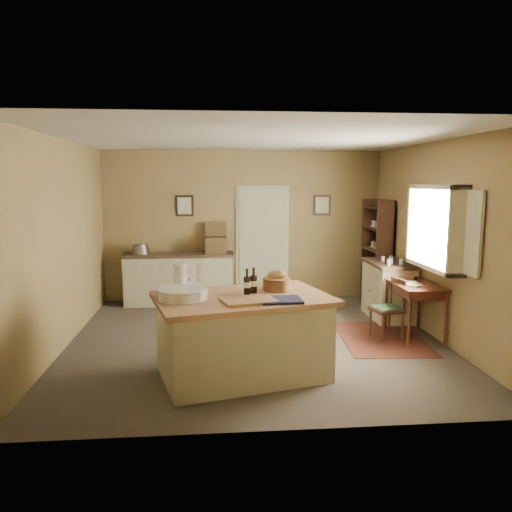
{
  "coord_description": "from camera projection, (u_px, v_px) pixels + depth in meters",
  "views": [
    {
      "loc": [
        -0.58,
        -6.54,
        2.15
      ],
      "look_at": [
        0.02,
        0.11,
        1.15
      ],
      "focal_mm": 35.0,
      "sensor_mm": 36.0,
      "label": 1
    }
  ],
  "objects": [
    {
      "name": "ground",
      "position": [
        255.0,
        340.0,
        6.81
      ],
      "size": [
        5.0,
        5.0,
        0.0
      ],
      "primitive_type": "plane",
      "color": "brown",
      "rests_on": "ground"
    },
    {
      "name": "wall_back",
      "position": [
        243.0,
        226.0,
        9.07
      ],
      "size": [
        5.0,
        0.1,
        2.7
      ],
      "primitive_type": "cube",
      "color": "olive",
      "rests_on": "ground"
    },
    {
      "name": "wall_front",
      "position": [
        282.0,
        279.0,
        4.15
      ],
      "size": [
        5.0,
        0.1,
        2.7
      ],
      "primitive_type": "cube",
      "color": "olive",
      "rests_on": "ground"
    },
    {
      "name": "wall_left",
      "position": [
        61.0,
        245.0,
        6.39
      ],
      "size": [
        0.1,
        5.0,
        2.7
      ],
      "primitive_type": "cube",
      "color": "olive",
      "rests_on": "ground"
    },
    {
      "name": "wall_right",
      "position": [
        437.0,
        240.0,
        6.83
      ],
      "size": [
        0.1,
        5.0,
        2.7
      ],
      "primitive_type": "cube",
      "color": "olive",
      "rests_on": "ground"
    },
    {
      "name": "ceiling",
      "position": [
        255.0,
        138.0,
        6.41
      ],
      "size": [
        5.0,
        5.0,
        0.0
      ],
      "primitive_type": "plane",
      "color": "silver",
      "rests_on": "wall_back"
    },
    {
      "name": "door",
      "position": [
        262.0,
        242.0,
        9.12
      ],
      "size": [
        0.97,
        0.06,
        2.11
      ],
      "primitive_type": "cube",
      "color": "#B4B69B",
      "rests_on": "ground"
    },
    {
      "name": "framed_prints",
      "position": [
        254.0,
        205.0,
        9.01
      ],
      "size": [
        2.82,
        0.02,
        0.38
      ],
      "color": "black",
      "rests_on": "ground"
    },
    {
      "name": "window",
      "position": [
        439.0,
        227.0,
        6.6
      ],
      "size": [
        0.25,
        1.99,
        1.12
      ],
      "color": "beige",
      "rests_on": "ground"
    },
    {
      "name": "work_island",
      "position": [
        242.0,
        334.0,
        5.52
      ],
      "size": [
        2.11,
        1.64,
        1.2
      ],
      "rotation": [
        0.0,
        0.0,
        0.25
      ],
      "color": "beige",
      "rests_on": "ground"
    },
    {
      "name": "sideboard",
      "position": [
        180.0,
        277.0,
        8.8
      ],
      "size": [
        1.91,
        0.55,
        1.18
      ],
      "color": "beige",
      "rests_on": "ground"
    },
    {
      "name": "rug",
      "position": [
        382.0,
        338.0,
        6.89
      ],
      "size": [
        1.21,
        1.67,
        0.01
      ],
      "primitive_type": "cube",
      "rotation": [
        0.0,
        0.0,
        -0.07
      ],
      "color": "#542415",
      "rests_on": "ground"
    },
    {
      "name": "writing_desk",
      "position": [
        415.0,
        290.0,
        6.84
      ],
      "size": [
        0.57,
        0.94,
        0.82
      ],
      "color": "#34150E",
      "rests_on": "ground"
    },
    {
      "name": "desk_chair",
      "position": [
        387.0,
        310.0,
        6.85
      ],
      "size": [
        0.46,
        0.46,
        0.81
      ],
      "primitive_type": null,
      "rotation": [
        0.0,
        0.0,
        0.24
      ],
      "color": "#331C14",
      "rests_on": "ground"
    },
    {
      "name": "right_cabinet",
      "position": [
        388.0,
        290.0,
        7.88
      ],
      "size": [
        0.58,
        1.04,
        0.99
      ],
      "color": "beige",
      "rests_on": "ground"
    },
    {
      "name": "shelving_unit",
      "position": [
        379.0,
        252.0,
        8.73
      ],
      "size": [
        0.31,
        0.83,
        1.84
      ],
      "color": "#331C14",
      "rests_on": "ground"
    }
  ]
}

